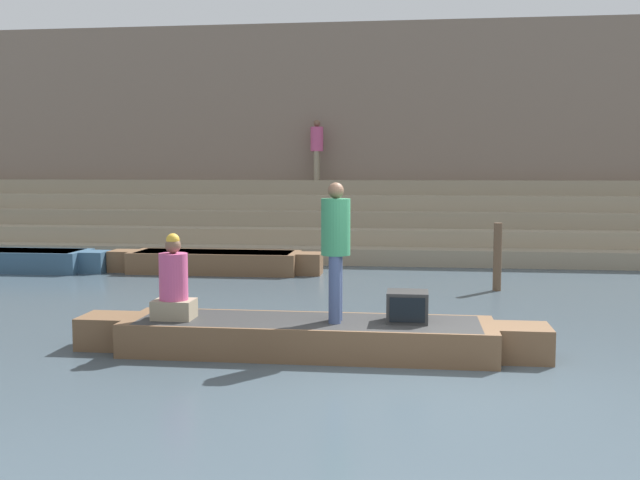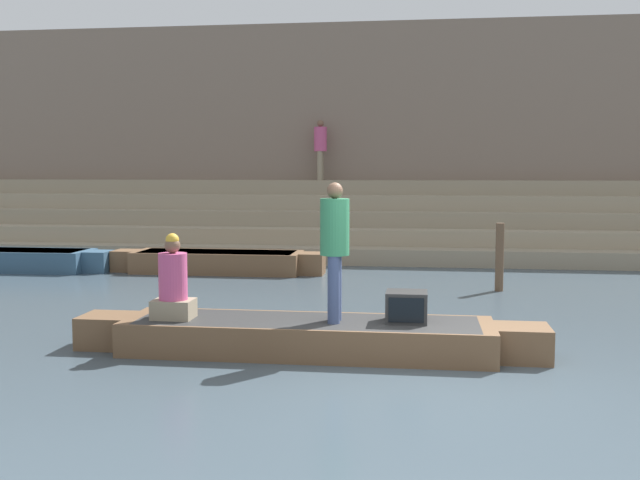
# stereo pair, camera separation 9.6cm
# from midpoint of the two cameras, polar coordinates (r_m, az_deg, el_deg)

# --- Properties ---
(ground_plane) EXTENTS (120.00, 120.00, 0.00)m
(ground_plane) POSITION_cam_midpoint_polar(r_m,az_deg,el_deg) (8.25, 8.64, -10.90)
(ground_plane) COLOR #3D4C56
(ghat_steps) EXTENTS (36.00, 3.83, 1.99)m
(ghat_steps) POSITION_cam_midpoint_polar(r_m,az_deg,el_deg) (20.14, 7.84, 0.89)
(ghat_steps) COLOR gray
(ghat_steps) RESTS_ON ground
(back_wall) EXTENTS (34.20, 1.28, 6.45)m
(back_wall) POSITION_cam_midpoint_polar(r_m,az_deg,el_deg) (22.09, 7.87, 7.70)
(back_wall) COLOR #7F6B5B
(back_wall) RESTS_ON ground
(rowboat_main) EXTENTS (5.93, 1.31, 0.42)m
(rowboat_main) POSITION_cam_midpoint_polar(r_m,az_deg,el_deg) (9.49, -1.22, -7.28)
(rowboat_main) COLOR brown
(rowboat_main) RESTS_ON ground
(person_standing) EXTENTS (0.36, 0.36, 1.73)m
(person_standing) POSITION_cam_midpoint_polar(r_m,az_deg,el_deg) (9.21, 0.90, -0.17)
(person_standing) COLOR #3D4C75
(person_standing) RESTS_ON rowboat_main
(person_rowing) EXTENTS (0.51, 0.40, 1.09)m
(person_rowing) POSITION_cam_midpoint_polar(r_m,az_deg,el_deg) (9.65, -11.37, -3.39)
(person_rowing) COLOR gray
(person_rowing) RESTS_ON rowboat_main
(tv_set) EXTENTS (0.51, 0.47, 0.38)m
(tv_set) POSITION_cam_midpoint_polar(r_m,az_deg,el_deg) (9.37, 6.38, -5.07)
(tv_set) COLOR #2D2D2D
(tv_set) RESTS_ON rowboat_main
(moored_boat_shore) EXTENTS (4.80, 1.15, 0.47)m
(moored_boat_shore) POSITION_cam_midpoint_polar(r_m,az_deg,el_deg) (16.85, -8.18, -1.63)
(moored_boat_shore) COLOR brown
(moored_boat_shore) RESTS_ON ground
(moored_boat_distant) EXTENTS (4.80, 1.15, 0.47)m
(moored_boat_distant) POSITION_cam_midpoint_polar(r_m,az_deg,el_deg) (18.49, -22.95, -1.38)
(moored_boat_distant) COLOR #33516B
(moored_boat_distant) RESTS_ON ground
(mooring_post) EXTENTS (0.16, 0.16, 1.29)m
(mooring_post) POSITION_cam_midpoint_polar(r_m,az_deg,el_deg) (14.57, 13.18, -1.26)
(mooring_post) COLOR brown
(mooring_post) RESTS_ON ground
(person_on_steps) EXTENTS (0.36, 0.36, 1.69)m
(person_on_steps) POSITION_cam_midpoint_polar(r_m,az_deg,el_deg) (21.29, -0.37, 7.19)
(person_on_steps) COLOR gray
(person_on_steps) RESTS_ON ghat_steps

